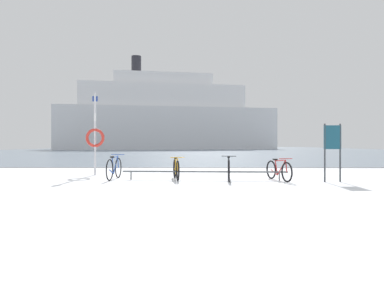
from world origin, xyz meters
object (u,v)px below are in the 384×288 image
bicycle_0 (114,168)px  bicycle_1 (176,169)px  bicycle_3 (279,170)px  rescue_post (95,136)px  ferry_ship (166,118)px  info_sign (332,143)px  bicycle_2 (229,169)px

bicycle_0 → bicycle_1: bicycle_0 is taller
bicycle_0 → bicycle_3: size_ratio=1.05×
rescue_post → ferry_ship: 63.02m
info_sign → ferry_ship: (-10.81, 65.00, 5.79)m
bicycle_3 → ferry_ship: bearing=98.1°
bicycle_2 → bicycle_3: bicycle_2 is taller
bicycle_1 → bicycle_2: size_ratio=0.95×
bicycle_2 → rescue_post: (-4.97, 1.82, 1.15)m
bicycle_0 → bicycle_3: bicycle_0 is taller
bicycle_3 → rescue_post: size_ratio=0.50×
bicycle_3 → ferry_ship: ferry_ship is taller
bicycle_0 → rescue_post: bearing=125.9°
rescue_post → bicycle_1: bearing=-26.7°
bicycle_0 → rescue_post: (-1.12, 1.55, 1.14)m
bicycle_0 → bicycle_1: bearing=-1.9°
bicycle_1 → rescue_post: size_ratio=0.50×
rescue_post → ferry_ship: (-2.62, 62.72, 5.51)m
bicycle_3 → ferry_ship: size_ratio=0.03×
bicycle_0 → bicycle_2: 3.86m
bicycle_0 → bicycle_2: bicycle_0 is taller
bicycle_0 → ferry_ship: 64.72m
bicycle_1 → info_sign: info_sign is taller
bicycle_2 → info_sign: size_ratio=0.92×
ferry_ship → rescue_post: bearing=-87.6°
rescue_post → info_sign: bearing=-15.5°
bicycle_0 → ferry_ship: bearing=93.3°
bicycle_1 → rescue_post: (-3.22, 1.62, 1.17)m
info_sign → ferry_ship: size_ratio=0.04×
bicycle_3 → info_sign: info_sign is taller
bicycle_1 → bicycle_2: 1.76m
bicycle_0 → bicycle_3: bearing=-3.6°
bicycle_0 → info_sign: info_sign is taller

